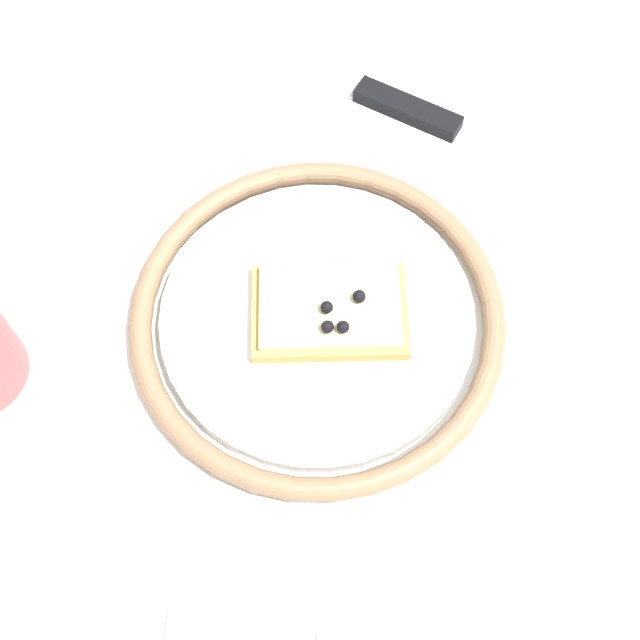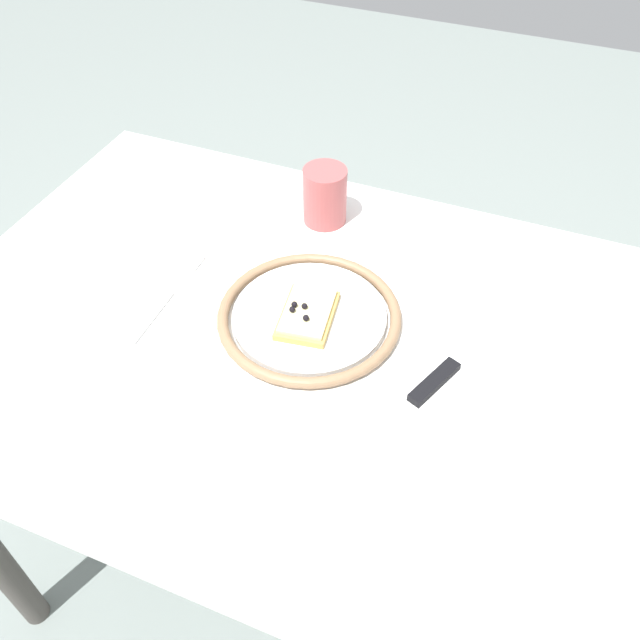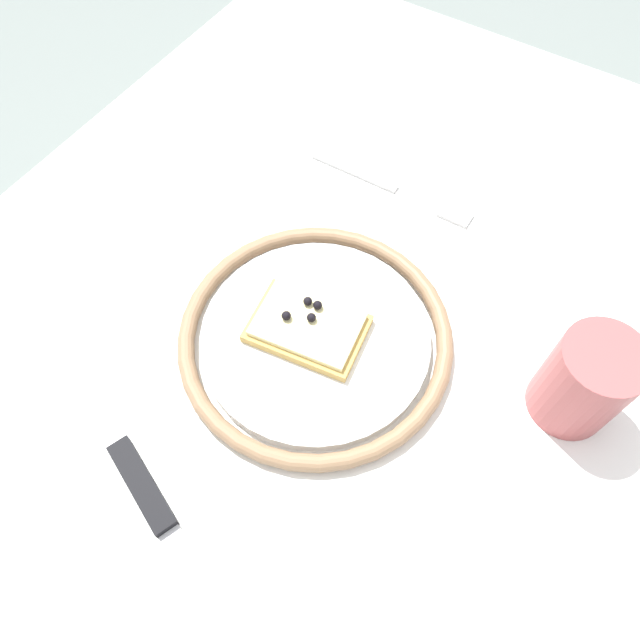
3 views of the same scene
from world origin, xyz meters
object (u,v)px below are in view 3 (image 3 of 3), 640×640
at_px(knife, 161,518).
at_px(pizza_slice_near, 307,327).
at_px(plate, 315,337).
at_px(fork, 391,187).
at_px(cup, 585,382).
at_px(dining_table, 311,346).

bearing_deg(knife, pizza_slice_near, 177.39).
relative_size(plate, pizza_slice_near, 2.27).
bearing_deg(fork, pizza_slice_near, 6.52).
bearing_deg(knife, fork, -177.97).
bearing_deg(fork, cup, 60.66).
relative_size(pizza_slice_near, fork, 0.58).
height_order(dining_table, fork, fork).
distance_m(pizza_slice_near, cup, 0.25).
height_order(fork, cup, cup).
distance_m(dining_table, cup, 0.29).
height_order(pizza_slice_near, fork, pizza_slice_near).
height_order(plate, knife, plate).
bearing_deg(plate, pizza_slice_near, -86.86).
height_order(dining_table, plate, plate).
bearing_deg(plate, fork, -171.17).
bearing_deg(pizza_slice_near, dining_table, -151.13).
bearing_deg(cup, plate, -73.69).
relative_size(plate, cup, 2.74).
bearing_deg(fork, plate, 8.83).
bearing_deg(pizza_slice_near, cup, 105.85).
xyz_separation_m(knife, fork, (-0.42, -0.02, -0.00)).
height_order(pizza_slice_near, knife, pizza_slice_near).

